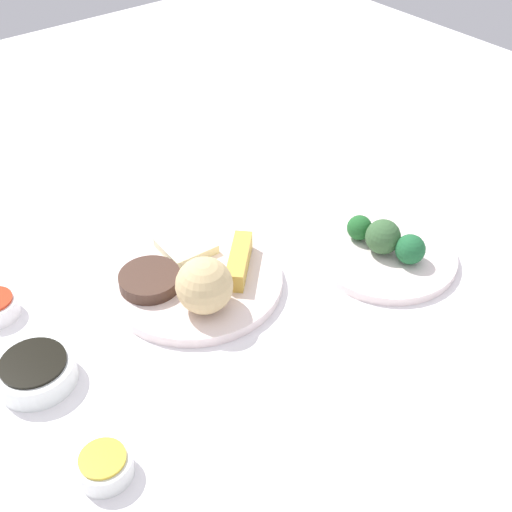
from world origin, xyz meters
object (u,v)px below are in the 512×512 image
object	(u,v)px
soy_sauce_bowl	(36,372)
sauce_ramekin_hot_mustard	(104,467)
broccoli_plate	(385,255)
main_plate	(196,281)

from	to	relation	value
soy_sauce_bowl	sauce_ramekin_hot_mustard	size ratio (longest dim) A/B	1.59
broccoli_plate	sauce_ramekin_hot_mustard	size ratio (longest dim) A/B	3.42
main_plate	soy_sauce_bowl	distance (m)	0.26
soy_sauce_bowl	sauce_ramekin_hot_mustard	distance (m)	0.17
main_plate	sauce_ramekin_hot_mustard	world-z (taller)	sauce_ramekin_hot_mustard
main_plate	sauce_ramekin_hot_mustard	distance (m)	0.32
broccoli_plate	main_plate	bearing A→B (deg)	-26.30
main_plate	sauce_ramekin_hot_mustard	bearing A→B (deg)	37.59
soy_sauce_bowl	broccoli_plate	bearing A→B (deg)	168.64
broccoli_plate	soy_sauce_bowl	xyz separation A→B (m)	(0.52, -0.10, 0.01)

